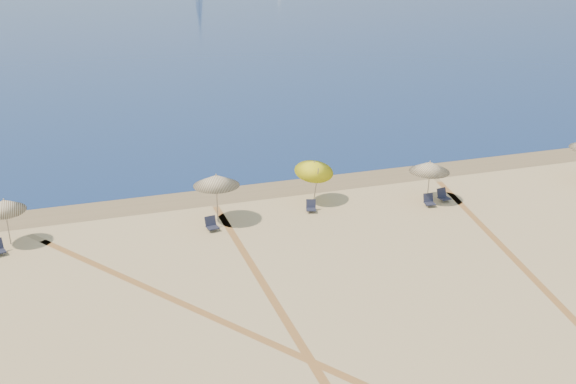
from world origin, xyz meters
name	(u,v)px	position (x,y,z in m)	size (l,w,h in m)	color
wet_sand	(266,189)	(0.00, 24.00, 0.00)	(500.00, 500.00, 0.00)	olive
umbrella_1	(5,205)	(-13.55, 20.85, 1.99)	(1.88, 1.92, 2.33)	gray
umbrella_2	(216,180)	(-3.64, 20.39, 2.23)	(2.34, 2.34, 2.57)	gray
umbrella_3	(314,167)	(1.90, 21.25, 2.02)	(2.11, 2.17, 2.61)	gray
umbrella_4	(430,167)	(7.88, 19.51, 1.98)	(2.19, 2.20, 2.32)	gray
chair_3	(212,224)	(-4.17, 19.46, 0.29)	(0.65, 0.73, 0.67)	black
chair_4	(311,207)	(1.32, 20.13, 0.27)	(0.66, 0.72, 0.61)	black
chair_5	(429,201)	(7.63, 18.87, 0.28)	(0.60, 0.68, 0.64)	black
chair_6	(443,196)	(8.71, 19.26, 0.30)	(0.65, 0.73, 0.68)	black
tire_tracks	(376,324)	(-0.12, 9.06, 0.00)	(48.35, 39.78, 0.00)	tan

